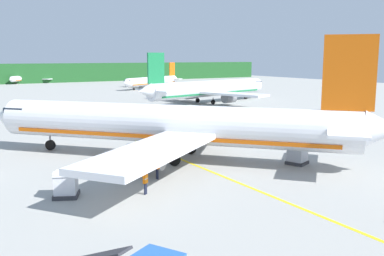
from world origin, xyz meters
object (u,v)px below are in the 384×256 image
at_px(airliner_far_taxiway, 153,81).
at_px(cargo_container_mid, 66,184).
at_px(cargo_container_near, 297,155).
at_px(crew_marshaller, 157,167).
at_px(crew_loader_left, 145,181).
at_px(airliner_foreground, 174,125).
at_px(airliner_distant, 28,78).
at_px(airliner_mid_apron, 208,89).

bearing_deg(airliner_far_taxiway, cargo_container_mid, -119.08).
bearing_deg(cargo_container_near, crew_marshaller, 170.95).
distance_m(cargo_container_near, crew_loader_left, 16.22).
bearing_deg(cargo_container_near, cargo_container_mid, 176.41).
distance_m(airliner_foreground, cargo_container_mid, 14.19).
distance_m(airliner_distant, crew_loader_left, 151.18).
bearing_deg(crew_marshaller, cargo_container_near, -9.05).
bearing_deg(airliner_foreground, airliner_far_taxiway, 65.40).
distance_m(cargo_container_near, crew_marshaller, 13.83).
distance_m(airliner_mid_apron, cargo_container_near, 55.08).
relative_size(airliner_distant, cargo_container_mid, 7.98).
bearing_deg(cargo_container_near, airliner_foreground, 139.04).
bearing_deg(cargo_container_mid, cargo_container_near, -3.59).
bearing_deg(crew_loader_left, cargo_container_near, 3.57).
relative_size(cargo_container_near, crew_marshaller, 1.22).
height_order(airliner_foreground, crew_marshaller, airliner_foreground).
xyz_separation_m(airliner_distant, crew_loader_left, (-19.37, -149.93, -0.86)).
relative_size(airliner_foreground, crew_loader_left, 19.33).
height_order(airliner_mid_apron, cargo_container_mid, airliner_mid_apron).
bearing_deg(crew_marshaller, cargo_container_mid, -173.84).
bearing_deg(airliner_mid_apron, airliner_foreground, -126.59).
relative_size(airliner_far_taxiway, crew_marshaller, 14.71).
distance_m(crew_marshaller, crew_loader_left, 4.07).
bearing_deg(cargo_container_mid, airliner_distant, 80.55).
bearing_deg(airliner_distant, cargo_container_mid, -99.45).
distance_m(airliner_mid_apron, airliner_distant, 100.59).
distance_m(airliner_far_taxiway, cargo_container_near, 102.60).
relative_size(cargo_container_mid, crew_loader_left, 1.32).
height_order(airliner_distant, cargo_container_mid, airliner_distant).
distance_m(airliner_foreground, airliner_distant, 141.66).
bearing_deg(airliner_far_taxiway, airliner_mid_apron, -101.44).
relative_size(airliner_far_taxiway, crew_loader_left, 15.31).
distance_m(airliner_foreground, airliner_far_taxiway, 98.61).
bearing_deg(airliner_foreground, airliner_mid_apron, 53.41).
bearing_deg(cargo_container_near, airliner_mid_apron, 65.85).
xyz_separation_m(airliner_foreground, crew_loader_left, (-7.21, -8.80, -2.37)).
xyz_separation_m(cargo_container_near, cargo_container_mid, (-21.38, 1.34, 0.06)).
relative_size(cargo_container_near, crew_loader_left, 1.27).
relative_size(airliner_far_taxiway, cargo_container_near, 12.05).
height_order(airliner_mid_apron, airliner_distant, airliner_mid_apron).
xyz_separation_m(airliner_far_taxiway, airliner_distant, (-28.90, 51.47, -0.44)).
distance_m(airliner_far_taxiway, crew_loader_left, 109.66).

